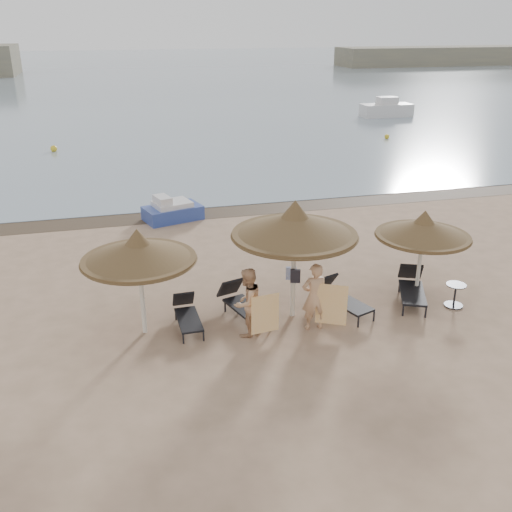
{
  "coord_description": "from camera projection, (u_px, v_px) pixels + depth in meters",
  "views": [
    {
      "loc": [
        -3.47,
        -12.0,
        7.06
      ],
      "look_at": [
        -0.07,
        1.2,
        1.43
      ],
      "focal_mm": 40.0,
      "sensor_mm": 36.0,
      "label": 1
    }
  ],
  "objects": [
    {
      "name": "side_table",
      "position": [
        455.0,
        296.0,
        15.14
      ],
      "size": [
        0.52,
        0.52,
        0.63
      ],
      "rotation": [
        0.0,
        0.0,
        0.16
      ],
      "color": "black",
      "rests_on": "ground"
    },
    {
      "name": "buoy_left",
      "position": [
        54.0,
        149.0,
        33.07
      ],
      "size": [
        0.39,
        0.39,
        0.39
      ],
      "primitive_type": "sphere",
      "color": "gold",
      "rests_on": "ground"
    },
    {
      "name": "palapa_center",
      "position": [
        295.0,
        225.0,
        13.82
      ],
      "size": [
        3.13,
        3.13,
        3.11
      ],
      "rotation": [
        0.0,
        0.0,
        0.33
      ],
      "color": "silver",
      "rests_on": "ground"
    },
    {
      "name": "lounger_far_left",
      "position": [
        187.0,
        314.0,
        14.17
      ],
      "size": [
        0.57,
        1.62,
        0.72
      ],
      "rotation": [
        0.0,
        0.0,
        0.02
      ],
      "color": "black",
      "rests_on": "ground"
    },
    {
      "name": "bag_dark",
      "position": [
        295.0,
        276.0,
        14.17
      ],
      "size": [
        0.26,
        0.15,
        0.35
      ],
      "rotation": [
        0.0,
        0.0,
        -0.3
      ],
      "color": "black",
      "rests_on": "ground"
    },
    {
      "name": "pedal_boat",
      "position": [
        172.0,
        211.0,
        21.73
      ],
      "size": [
        2.37,
        1.79,
        0.98
      ],
      "rotation": [
        0.0,
        0.0,
        0.29
      ],
      "color": "#2C4190",
      "rests_on": "ground"
    },
    {
      "name": "palapa_left",
      "position": [
        138.0,
        251.0,
        13.15
      ],
      "size": [
        2.71,
        2.71,
        2.69
      ],
      "rotation": [
        0.0,
        0.0,
        0.22
      ],
      "color": "silver",
      "rests_on": "ground"
    },
    {
      "name": "palapa_right",
      "position": [
        423.0,
        229.0,
        15.0
      ],
      "size": [
        2.52,
        2.52,
        2.5
      ],
      "rotation": [
        0.0,
        0.0,
        -0.08
      ],
      "color": "silver",
      "rests_on": "ground"
    },
    {
      "name": "person_right",
      "position": [
        315.0,
        292.0,
        13.76
      ],
      "size": [
        0.95,
        0.64,
        2.02
      ],
      "primitive_type": "imported",
      "rotation": [
        0.0,
        0.0,
        3.11
      ],
      "color": "tan",
      "rests_on": "ground"
    },
    {
      "name": "towel_left",
      "position": [
        265.0,
        314.0,
        13.4
      ],
      "size": [
        0.7,
        0.12,
        0.99
      ],
      "rotation": [
        0.0,
        0.0,
        0.14
      ],
      "color": "orange",
      "rests_on": "ground"
    },
    {
      "name": "lounger_near_right",
      "position": [
        340.0,
        297.0,
        14.94
      ],
      "size": [
        1.2,
        1.91,
        0.82
      ],
      "rotation": [
        0.0,
        0.0,
        0.36
      ],
      "color": "black",
      "rests_on": "ground"
    },
    {
      "name": "towel_right",
      "position": [
        331.0,
        305.0,
        13.72
      ],
      "size": [
        0.68,
        0.37,
        1.06
      ],
      "rotation": [
        0.0,
        0.0,
        -0.48
      ],
      "color": "orange",
      "rests_on": "ground"
    },
    {
      "name": "lounger_far_right",
      "position": [
        412.0,
        287.0,
        15.48
      ],
      "size": [
        1.32,
        1.97,
        0.84
      ],
      "rotation": [
        0.0,
        0.0,
        -0.41
      ],
      "color": "black",
      "rests_on": "ground"
    },
    {
      "name": "lounger_near_left",
      "position": [
        242.0,
        302.0,
        14.63
      ],
      "size": [
        1.13,
        1.94,
        0.83
      ],
      "rotation": [
        0.0,
        0.0,
        0.3
      ],
      "color": "black",
      "rests_on": "ground"
    },
    {
      "name": "bag_patterned",
      "position": [
        291.0,
        273.0,
        14.5
      ],
      "size": [
        0.28,
        0.18,
        0.34
      ],
      "rotation": [
        0.0,
        0.0,
        -0.39
      ],
      "color": "white",
      "rests_on": "ground"
    },
    {
      "name": "buoy_right",
      "position": [
        387.0,
        137.0,
        36.71
      ],
      "size": [
        0.31,
        0.31,
        0.31
      ],
      "primitive_type": "sphere",
      "color": "gold",
      "rests_on": "ground"
    },
    {
      "name": "sea",
      "position": [
        126.0,
        71.0,
        85.82
      ],
      "size": [
        200.0,
        140.0,
        0.03
      ],
      "primitive_type": "cube",
      "color": "slate",
      "rests_on": "ground"
    },
    {
      "name": "person_left",
      "position": [
        247.0,
        297.0,
        13.51
      ],
      "size": [
        1.09,
        1.02,
        2.0
      ],
      "primitive_type": "imported",
      "rotation": [
        0.0,
        0.0,
        3.76
      ],
      "color": "tan",
      "rests_on": "ground"
    },
    {
      "name": "ground",
      "position": [
        271.0,
        326.0,
        14.23
      ],
      "size": [
        160.0,
        160.0,
        0.0
      ],
      "primitive_type": "plane",
      "color": "tan",
      "rests_on": "ground"
    },
    {
      "name": "wet_sand_strip",
      "position": [
        206.0,
        213.0,
        22.64
      ],
      "size": [
        200.0,
        1.6,
        0.01
      ],
      "primitive_type": "cube",
      "color": "#473827",
      "rests_on": "ground"
    }
  ]
}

